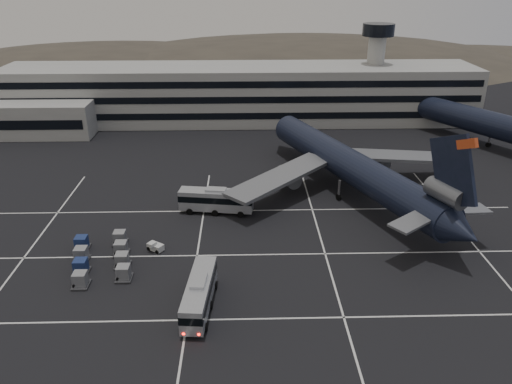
# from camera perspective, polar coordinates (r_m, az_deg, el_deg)

# --- Properties ---
(ground) EXTENTS (260.00, 260.00, 0.00)m
(ground) POSITION_cam_1_polar(r_m,az_deg,el_deg) (67.05, -1.86, -8.99)
(ground) COLOR black
(ground) RESTS_ON ground
(lane_markings) EXTENTS (90.00, 55.62, 0.01)m
(lane_markings) POSITION_cam_1_polar(r_m,az_deg,el_deg) (67.66, -1.05, -8.64)
(lane_markings) COLOR silver
(lane_markings) RESTS_ON ground
(terminal) EXTENTS (125.00, 26.00, 24.00)m
(terminal) POSITION_cam_1_polar(r_m,az_deg,el_deg) (130.71, -3.14, 11.05)
(terminal) COLOR gray
(terminal) RESTS_ON ground
(hills) EXTENTS (352.00, 180.00, 44.00)m
(hills) POSITION_cam_1_polar(r_m,az_deg,el_deg) (231.93, 2.84, 12.10)
(hills) COLOR #38332B
(hills) RESTS_ON ground
(trijet_main) EXTENTS (43.98, 55.23, 18.08)m
(trijet_main) POSITION_cam_1_polar(r_m,az_deg,el_deg) (88.32, 10.85, 2.92)
(trijet_main) COLOR black
(trijet_main) RESTS_ON ground
(trijet_far) EXTENTS (35.97, 52.04, 18.08)m
(trijet_far) POSITION_cam_1_polar(r_m,az_deg,el_deg) (121.75, 25.78, 6.94)
(trijet_far) COLOR black
(trijet_far) RESTS_ON ground
(bus_near) EXTENTS (3.70, 11.66, 4.05)m
(bus_near) POSITION_cam_1_polar(r_m,az_deg,el_deg) (59.57, -6.49, -11.36)
(bus_near) COLOR #9DA0A5
(bus_near) RESTS_ON ground
(bus_far) EXTENTS (12.32, 4.52, 4.25)m
(bus_far) POSITION_cam_1_polar(r_m,az_deg,el_deg) (81.35, -4.58, -0.85)
(bus_far) COLOR #9DA0A5
(bus_far) RESTS_ON ground
(tug_b) EXTENTS (2.61, 2.38, 1.45)m
(tug_b) POSITION_cam_1_polar(r_m,az_deg,el_deg) (72.53, -11.36, -6.13)
(tug_b) COLOR silver
(tug_b) RESTS_ON ground
(uld_cluster) EXTENTS (10.17, 13.37, 1.96)m
(uld_cluster) POSITION_cam_1_polar(r_m,az_deg,el_deg) (71.24, -17.24, -7.12)
(uld_cluster) COLOR #2D2D30
(uld_cluster) RESTS_ON ground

